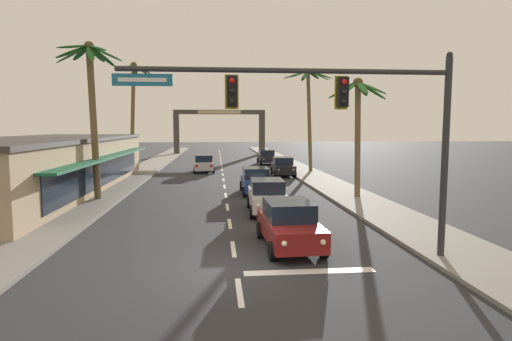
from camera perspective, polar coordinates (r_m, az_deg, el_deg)
The scene contains 17 objects.
ground_plane at distance 13.56m, azimuth -2.71°, elevation -12.86°, with size 220.00×220.00×0.00m, color #2D2D33.
sidewalk_right at distance 34.15m, azimuth 8.88°, elevation -1.40°, with size 3.20×110.00×0.14m, color gray.
sidewalk_left at distance 33.89m, azimuth -17.64°, elevation -1.66°, with size 3.20×110.00×0.14m, color gray.
lane_markings at distance 32.23m, azimuth -3.51°, elevation -1.89°, with size 4.28×86.01×0.01m.
traffic_signal_mast at distance 13.63m, azimuth 11.99°, elevation 7.75°, with size 10.50×0.41×6.71m.
sedan_lead_at_stop_bar at distance 15.52m, azimuth 4.46°, elevation -7.17°, with size 2.08×4.50×1.68m.
sedan_third_in_queue at distance 21.66m, azimuth 1.54°, elevation -3.42°, with size 2.04×4.49×1.68m.
sedan_fifth_in_queue at distance 27.88m, azimuth -0.01°, elevation -1.33°, with size 1.96×4.46×1.68m.
sedan_oncoming_far at distance 41.28m, azimuth -7.00°, elevation 0.97°, with size 2.04×4.49×1.68m.
sedan_parked_nearest_kerb at distance 49.71m, azimuth 1.43°, elevation 1.84°, with size 1.99×4.47×1.68m.
sedan_parked_mid_kerb at distance 37.91m, azimuth 3.64°, elevation 0.57°, with size 2.06×4.49×1.68m.
palm_left_second at distance 26.59m, azimuth -21.27°, elevation 10.05°, with size 3.97×3.83×9.22m.
palm_left_third at distance 41.06m, azimuth -16.17°, elevation 9.33°, with size 3.26×3.41×10.25m.
palm_right_second at distance 26.26m, azimuth 13.50°, elevation 7.64°, with size 3.56×3.83×7.26m.
palm_right_third at distance 40.83m, azimuth 7.11°, elevation 9.64°, with size 4.69×4.53×9.83m.
storefront_strip_left at distance 31.36m, azimuth -26.73°, elevation 0.64°, with size 9.00×26.25×3.66m.
town_gateway_arch at distance 68.58m, azimuth -4.92°, elevation 6.01°, with size 14.58×0.90×7.06m.
Camera 1 is at (-0.58, -12.83, 4.36)m, focal length 29.77 mm.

